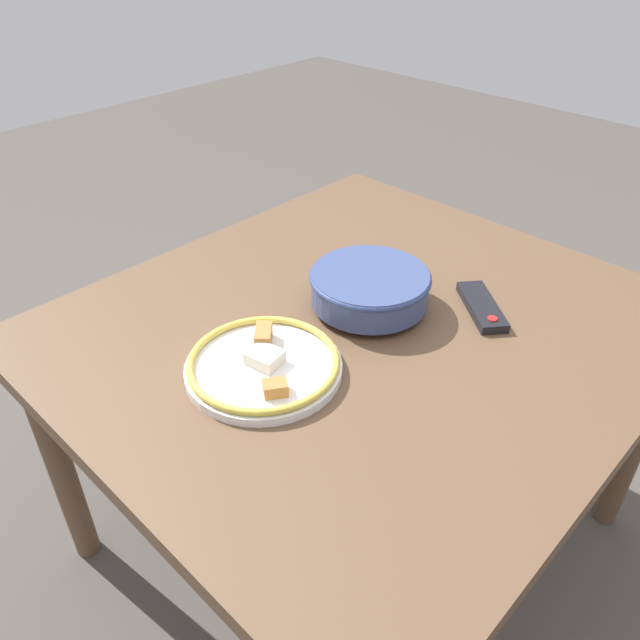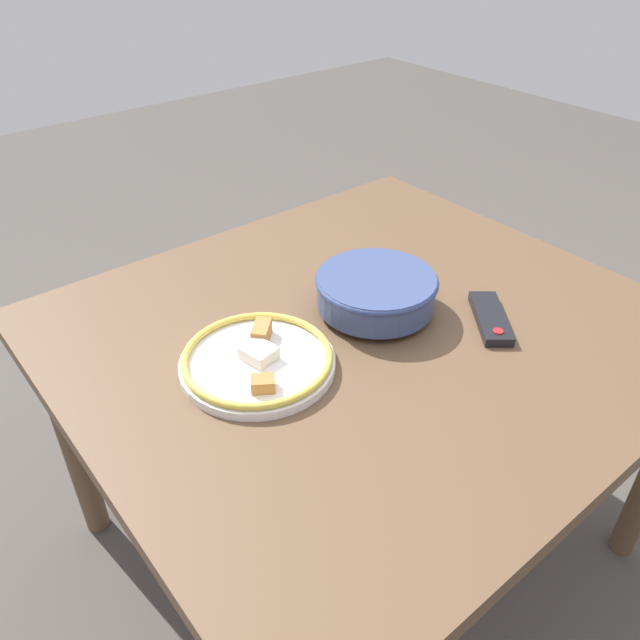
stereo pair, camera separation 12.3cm
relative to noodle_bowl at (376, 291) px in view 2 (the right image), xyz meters
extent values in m
plane|color=#4C4742|center=(0.05, 0.03, -0.76)|extent=(8.00, 8.00, 0.00)
cube|color=brown|center=(0.05, 0.03, -0.07)|extent=(1.20, 1.09, 0.04)
cylinder|color=brown|center=(-0.48, -0.45, -0.42)|extent=(0.06, 0.06, 0.67)
cylinder|color=brown|center=(0.58, -0.45, -0.42)|extent=(0.06, 0.06, 0.67)
cylinder|color=#384775|center=(0.00, 0.00, -0.04)|extent=(0.11, 0.11, 0.02)
cylinder|color=#384775|center=(0.00, 0.00, 0.00)|extent=(0.25, 0.25, 0.07)
cylinder|color=#B75B23|center=(0.00, 0.00, -0.01)|extent=(0.22, 0.22, 0.06)
torus|color=navy|center=(0.00, 0.00, 0.03)|extent=(0.26, 0.26, 0.01)
cylinder|color=white|center=(0.30, 0.00, -0.04)|extent=(0.29, 0.29, 0.02)
torus|color=gold|center=(0.30, 0.00, -0.02)|extent=(0.28, 0.28, 0.01)
cube|color=#B2753D|center=(0.26, -0.05, -0.01)|extent=(0.06, 0.06, 0.03)
cube|color=#B2753D|center=(0.34, 0.07, -0.02)|extent=(0.05, 0.05, 0.02)
cube|color=silver|center=(0.30, 0.00, -0.02)|extent=(0.06, 0.07, 0.03)
cube|color=black|center=(-0.16, 0.18, -0.04)|extent=(0.16, 0.17, 0.02)
cylinder|color=red|center=(-0.12, 0.23, -0.03)|extent=(0.02, 0.02, 0.00)
camera|label=1|loc=(0.88, 0.70, 0.70)|focal=35.00mm
camera|label=2|loc=(0.78, 0.78, 0.70)|focal=35.00mm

